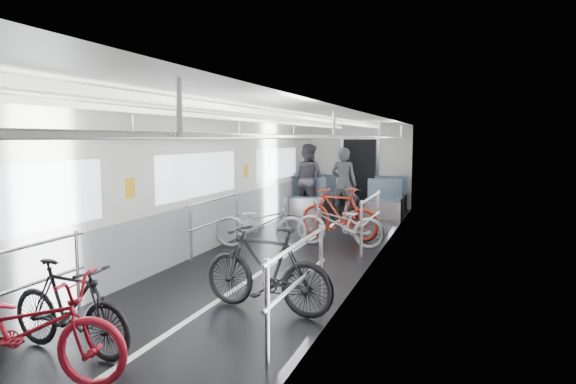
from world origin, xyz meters
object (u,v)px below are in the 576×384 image
Objects in this scene: bike_left_mid at (69,308)px; bike_right_mid at (339,223)px; bike_left_far at (261,223)px; person_seated at (308,179)px; bike_left_near at (25,329)px; bike_right_far at (339,213)px; bike_right_near at (267,269)px; bike_aisle at (353,204)px; person_standing at (344,184)px.

bike_right_mid is (1.31, 5.55, -0.00)m from bike_left_mid.
person_seated is (-0.38, 4.33, 0.49)m from bike_left_far.
bike_right_mid is at bearing -23.33° from bike_left_near.
bike_right_near is at bearing 17.27° from bike_right_far.
bike_left_near reaches higher than bike_right_mid.
bike_left_near is 1.12× the size of bike_aisle.
bike_aisle is (-0.38, 3.09, -0.03)m from bike_right_mid.
person_standing is (-0.26, 0.10, 0.49)m from bike_aisle.
bike_left_near is 6.27m from bike_right_mid.
bike_right_far is at bearing 107.30° from person_standing.
bike_left_near is 6.92m from bike_right_far.
bike_left_near is 1.04× the size of bike_right_near.
bike_aisle is at bearing -160.08° from bike_right_far.
bike_right_far reaches higher than bike_aisle.
bike_left_far is (-0.07, 5.04, 0.00)m from bike_left_mid.
bike_aisle is (-0.40, 6.93, -0.10)m from bike_right_near.
person_seated is at bearing 152.83° from bike_aisle.
person_standing is at bearing -154.50° from bike_right_far.
bike_left_near is 1.19× the size of bike_left_mid.
bike_right_mid is 0.94× the size of person_standing.
bike_left_far is at bearing -148.04° from bike_right_near.
bike_left_mid is 0.87× the size of bike_right_near.
bike_aisle is (-0.21, 2.40, -0.11)m from bike_right_far.
bike_right_near is 7.88m from person_seated.
bike_right_near reaches higher than bike_left_near.
bike_right_far is (1.21, 1.19, 0.07)m from bike_left_far.
bike_right_far is 3.55m from person_seated.
bike_right_near reaches higher than bike_left_mid.
bike_right_far is at bearing -164.68° from bike_right_mid.
person_seated is (-1.79, 7.67, 0.43)m from bike_right_near.
bike_left_far is 3.80m from person_standing.
bike_right_near is at bearing -31.44° from bike_left_mid.
bike_left_near is 9.27m from bike_aisle.
person_standing is at bearing 165.95° from person_seated.
bike_right_far is at bearing 132.41° from person_seated.
bike_left_far is 4.38m from person_seated.
bike_left_near is at bearing -165.43° from bike_left_mid.
bike_aisle is at bearing -17.30° from bike_left_near.
bike_right_near is at bearing -40.49° from bike_left_near.
bike_right_far is (-0.17, 0.69, 0.08)m from bike_right_mid.
bike_left_near is at bearing -94.38° from bike_aisle.
person_seated is (-1.76, 3.83, 0.50)m from bike_right_mid.
person_standing is 1.30m from person_seated.
bike_left_near is at bearing 163.36° from bike_left_far.
bike_left_mid is 0.94× the size of bike_aisle.
bike_left_mid is at bearing 4.46° from bike_right_far.
bike_right_mid is 4.24m from person_seated.
bike_right_mid is 0.90× the size of person_seated.
person_seated is (-1.39, 0.74, 0.52)m from bike_aisle.
bike_aisle is at bearing 0.40° from bike_left_mid.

